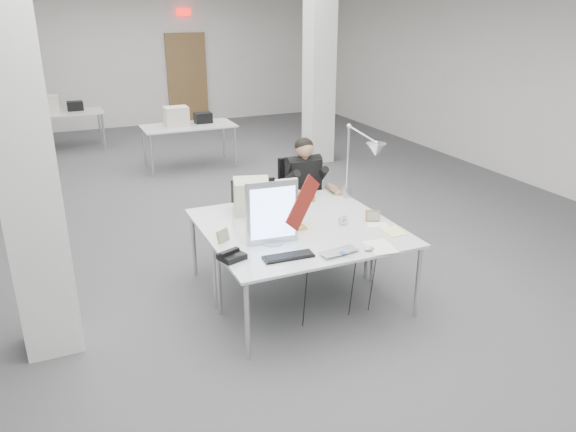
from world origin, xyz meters
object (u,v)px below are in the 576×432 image
object	(u,v)px
seated_person	(304,175)
beige_monitor	(252,196)
bankers_lamp	(298,214)
office_chair	(302,205)
desk_phone	(232,256)
monitor	(272,212)
architect_lamp	(359,166)
laptop	(342,254)
desk_main	(319,244)

from	to	relation	value
seated_person	beige_monitor	size ratio (longest dim) A/B	2.33
seated_person	bankers_lamp	size ratio (longest dim) A/B	2.82
office_chair	desk_phone	bearing A→B (deg)	-131.47
monitor	architect_lamp	bearing A→B (deg)	30.60
architect_lamp	bankers_lamp	bearing A→B (deg)	-171.46
laptop	beige_monitor	size ratio (longest dim) A/B	0.96
laptop	beige_monitor	distance (m)	1.37
monitor	laptop	world-z (taller)	monitor
bankers_lamp	beige_monitor	xyz separation A→B (m)	(-0.24, 0.61, 0.02)
office_chair	beige_monitor	distance (m)	1.10
bankers_lamp	architect_lamp	size ratio (longest dim) A/B	0.35
desk_main	monitor	bearing A→B (deg)	154.65
beige_monitor	architect_lamp	distance (m)	1.18
seated_person	laptop	world-z (taller)	seated_person
laptop	bankers_lamp	xyz separation A→B (m)	(-0.10, 0.71, 0.14)
desk_main	office_chair	bearing A→B (deg)	70.03
office_chair	architect_lamp	size ratio (longest dim) A/B	1.20
monitor	desk_phone	size ratio (longest dim) A/B	2.90
beige_monitor	desk_phone	bearing A→B (deg)	-103.55
office_chair	laptop	distance (m)	1.99
office_chair	architect_lamp	distance (m)	1.09
office_chair	seated_person	size ratio (longest dim) A/B	1.22
desk_main	beige_monitor	distance (m)	1.05
monitor	beige_monitor	world-z (taller)	monitor
desk_phone	monitor	bearing A→B (deg)	5.06
office_chair	desk_phone	distance (m)	2.13
desk_main	seated_person	xyz separation A→B (m)	(0.57, 1.53, 0.16)
seated_person	monitor	size ratio (longest dim) A/B	1.44
office_chair	seated_person	distance (m)	0.39
bankers_lamp	architect_lamp	world-z (taller)	architect_lamp
bankers_lamp	architect_lamp	bearing A→B (deg)	26.52
bankers_lamp	desk_phone	bearing A→B (deg)	-150.07
monitor	architect_lamp	xyz separation A→B (m)	(1.23, 0.58, 0.14)
architect_lamp	desk_main	bearing A→B (deg)	-152.51
desk_phone	beige_monitor	size ratio (longest dim) A/B	0.56
desk_main	office_chair	world-z (taller)	office_chair
monitor	bankers_lamp	size ratio (longest dim) A/B	1.96
laptop	office_chair	bearing A→B (deg)	67.72
monitor	desk_phone	xyz separation A→B (m)	(-0.45, -0.19, -0.27)
architect_lamp	beige_monitor	bearing A→B (deg)	153.81
bankers_lamp	desk_phone	size ratio (longest dim) A/B	1.48
seated_person	bankers_lamp	bearing A→B (deg)	-117.98
seated_person	laptop	distance (m)	1.93
beige_monitor	monitor	bearing A→B (deg)	-82.13
desk_main	architect_lamp	world-z (taller)	architect_lamp
bankers_lamp	seated_person	bearing A→B (deg)	65.57
desk_main	desk_phone	world-z (taller)	desk_phone
monitor	desk_phone	bearing A→B (deg)	-152.07
desk_phone	seated_person	bearing A→B (deg)	30.03
monitor	architect_lamp	distance (m)	1.37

